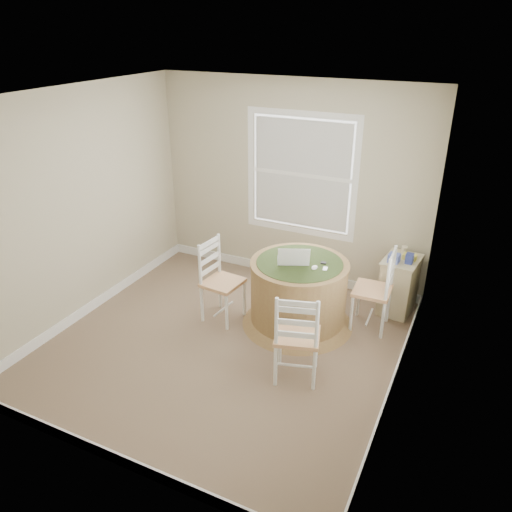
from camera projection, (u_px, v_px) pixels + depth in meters
The scene contains 14 objects.
room at pixel (244, 231), 4.94m from camera, with size 3.64×3.64×2.64m.
round_table at pixel (298, 291), 5.62m from camera, with size 1.28×1.28×0.79m.
chair_left at pixel (223, 282), 5.70m from camera, with size 0.42×0.40×0.95m, color white, non-canonical shape.
chair_near at pixel (297, 335), 4.75m from camera, with size 0.42×0.40×0.95m, color white, non-canonical shape.
chair_right at pixel (372, 290), 5.54m from camera, with size 0.42×0.40×0.95m, color white, non-canonical shape.
laptop at pixel (293, 260), 5.45m from camera, with size 0.43×0.41×0.24m.
mouse at pixel (314, 268), 5.34m from camera, with size 0.06×0.10×0.03m, color white.
phone at pixel (325, 269), 5.32m from camera, with size 0.04×0.09×0.02m, color #B7BABF.
keys at pixel (323, 263), 5.44m from camera, with size 0.06×0.05×0.03m, color black.
corner_chest at pixel (398, 285), 5.92m from camera, with size 0.43×0.55×0.69m.
tissue_box at pixel (395, 258), 5.68m from camera, with size 0.12×0.12×0.10m, color #5A6DCE.
box_yellow at pixel (409, 257), 5.75m from camera, with size 0.15×0.10×0.06m, color #DBD04D.
box_blue at pixel (409, 258), 5.65m from camera, with size 0.08×0.08×0.12m, color navy.
cup_cream at pixel (404, 250), 5.88m from camera, with size 0.07×0.07×0.09m, color beige.
Camera 1 is at (2.25, -3.90, 3.20)m, focal length 35.00 mm.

